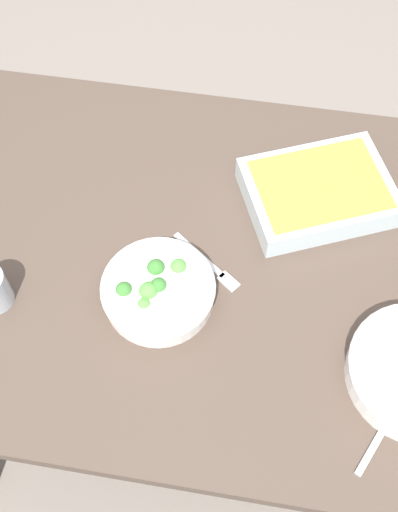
{
  "coord_description": "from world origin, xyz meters",
  "views": [
    {
      "loc": [
        -0.1,
        0.64,
        1.84
      ],
      "look_at": [
        0.0,
        0.0,
        0.74
      ],
      "focal_mm": 43.67,
      "sensor_mm": 36.0,
      "label": 1
    }
  ],
  "objects_px": {
    "broccoli_bowl": "(158,290)",
    "fork_on_table": "(210,265)",
    "baking_dish": "(318,191)",
    "spoon_by_stew": "(388,421)"
  },
  "relations": [
    {
      "from": "broccoli_bowl",
      "to": "baking_dish",
      "type": "xyz_separation_m",
      "value": [
        -0.29,
        -0.28,
        0.0
      ]
    },
    {
      "from": "fork_on_table",
      "to": "spoon_by_stew",
      "type": "bearing_deg",
      "value": 143.86
    },
    {
      "from": "broccoli_bowl",
      "to": "fork_on_table",
      "type": "height_order",
      "value": "broccoli_bowl"
    },
    {
      "from": "spoon_by_stew",
      "to": "fork_on_table",
      "type": "xyz_separation_m",
      "value": [
        0.36,
        -0.26,
        -0.0
      ]
    },
    {
      "from": "broccoli_bowl",
      "to": "fork_on_table",
      "type": "relative_size",
      "value": 1.46
    },
    {
      "from": "spoon_by_stew",
      "to": "broccoli_bowl",
      "type": "bearing_deg",
      "value": -21.45
    },
    {
      "from": "baking_dish",
      "to": "fork_on_table",
      "type": "xyz_separation_m",
      "value": [
        0.2,
        0.2,
        -0.03
      ]
    },
    {
      "from": "broccoli_bowl",
      "to": "spoon_by_stew",
      "type": "xyz_separation_m",
      "value": [
        -0.45,
        0.18,
        -0.03
      ]
    },
    {
      "from": "baking_dish",
      "to": "spoon_by_stew",
      "type": "bearing_deg",
      "value": 109.03
    },
    {
      "from": "spoon_by_stew",
      "to": "fork_on_table",
      "type": "bearing_deg",
      "value": -36.14
    }
  ]
}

